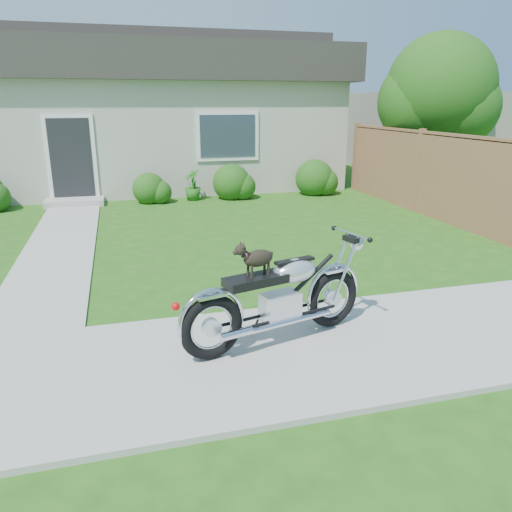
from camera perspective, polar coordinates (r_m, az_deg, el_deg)
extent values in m
plane|color=#235114|center=(5.07, -9.17, -12.40)|extent=(80.00, 80.00, 0.00)
cube|color=#9E9B93|center=(5.06, -9.18, -12.20)|extent=(24.00, 2.20, 0.04)
cube|color=#9E9B93|center=(9.78, -21.36, 1.41)|extent=(1.20, 8.00, 0.03)
cube|color=#B3ACA1|center=(16.43, -14.38, 13.31)|extent=(12.00, 6.00, 3.00)
cube|color=#2D2B28|center=(16.43, -14.93, 20.26)|extent=(12.60, 6.60, 1.00)
cube|color=#2D2B28|center=(16.49, -15.13, 22.69)|extent=(12.60, 2.00, 0.60)
cube|color=black|center=(13.49, -20.33, 10.10)|extent=(1.00, 0.06, 2.10)
cube|color=#9E9B93|center=(13.29, -20.00, 5.79)|extent=(1.40, 0.70, 0.16)
cube|color=#2D3847|center=(13.71, -3.26, 13.53)|extent=(1.70, 0.05, 1.30)
cube|color=#8C5A3E|center=(12.26, 18.09, 8.99)|extent=(0.08, 6.50, 1.80)
cube|color=#8C5A3E|center=(15.06, 11.31, 11.08)|extent=(0.12, 0.12, 1.90)
cube|color=#8C5A3E|center=(12.25, 18.11, 9.22)|extent=(0.12, 0.12, 1.90)
cube|color=#8C5A3E|center=(12.17, 18.50, 13.26)|extent=(0.08, 6.50, 0.08)
cylinder|color=#3D2B1C|center=(14.15, 19.59, 10.79)|extent=(0.28, 0.28, 2.26)
sphere|color=#214E14|center=(14.09, 20.30, 17.55)|extent=(2.71, 2.71, 2.71)
sphere|color=#214E14|center=(14.08, 22.20, 15.50)|extent=(1.99, 1.99, 1.99)
cylinder|color=#3D2B1C|center=(18.08, 20.31, 12.14)|extent=(0.28, 0.28, 2.39)
sphere|color=#214E14|center=(18.04, 20.92, 17.73)|extent=(2.87, 2.87, 2.87)
sphere|color=#214E14|center=(18.02, 22.40, 16.04)|extent=(2.11, 2.11, 2.11)
sphere|color=#214E14|center=(14.07, 6.68, 8.80)|extent=(1.05, 1.05, 1.05)
sphere|color=#214E14|center=(13.38, -2.81, 8.37)|extent=(0.99, 0.99, 0.99)
sphere|color=#214E14|center=(13.09, -12.13, 7.50)|extent=(0.83, 0.83, 0.83)
imported|color=#23631B|center=(13.25, -7.27, 8.05)|extent=(0.58, 0.58, 0.79)
torus|color=black|center=(5.68, 8.73, -4.80)|extent=(0.68, 0.28, 0.67)
torus|color=black|center=(4.95, -5.10, -8.14)|extent=(0.68, 0.28, 0.67)
cube|color=silver|center=(5.28, 2.79, -5.79)|extent=(0.45, 0.34, 0.30)
ellipsoid|color=silver|center=(5.24, 4.41, -1.68)|extent=(0.57, 0.41, 0.26)
cube|color=black|center=(5.00, -0.04, -2.79)|extent=(0.70, 0.42, 0.09)
cube|color=silver|center=(5.57, 8.89, -1.55)|extent=(0.33, 0.21, 0.03)
cube|color=silver|center=(4.81, -5.20, -4.48)|extent=(0.33, 0.21, 0.03)
cylinder|color=silver|center=(5.60, 10.82, 2.51)|extent=(0.18, 0.59, 0.03)
sphere|color=silver|center=(5.68, 11.37, 1.44)|extent=(0.21, 0.21, 0.17)
cylinder|color=silver|center=(5.23, 3.55, -7.58)|extent=(1.08, 0.34, 0.06)
ellipsoid|color=black|center=(4.95, 0.26, -0.25)|extent=(0.35, 0.23, 0.17)
sphere|color=black|center=(4.82, -1.80, 0.69)|extent=(0.13, 0.13, 0.11)
cylinder|color=black|center=(4.97, -0.92, -1.57)|extent=(0.03, 0.03, 0.13)
cylinder|color=black|center=(4.90, -0.48, -1.82)|extent=(0.03, 0.03, 0.13)
cylinder|color=black|center=(5.06, 0.98, -1.22)|extent=(0.03, 0.03, 0.13)
cylinder|color=black|center=(5.00, 1.43, -1.46)|extent=(0.03, 0.03, 0.13)
torus|color=#BA3178|center=(4.85, -1.30, 0.23)|extent=(0.07, 0.10, 0.09)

